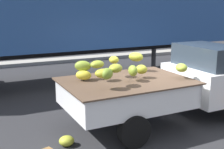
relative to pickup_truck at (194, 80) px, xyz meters
name	(u,v)px	position (x,y,z in m)	size (l,w,h in m)	color
ground	(161,115)	(-0.72, 0.27, -0.88)	(220.00, 220.00, 0.00)	#28282B
curb_strip	(68,60)	(-0.72, 8.18, -0.80)	(80.00, 0.80, 0.16)	gray
pickup_truck	(194,80)	(0.00, 0.00, 0.00)	(4.81, 2.03, 1.70)	white
semi_trailer	(73,8)	(-1.55, 4.52, 1.66)	(12.06, 2.91, 3.95)	navy
fallen_banana_bunch_near_tailgate	(67,141)	(-3.30, -0.34, -0.79)	(0.29, 0.27, 0.20)	gold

